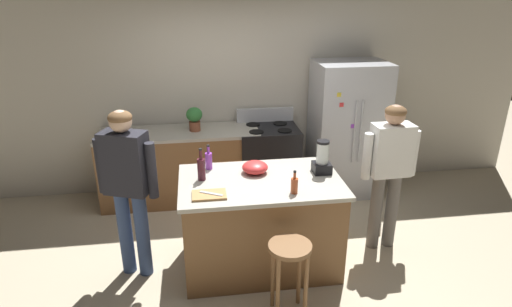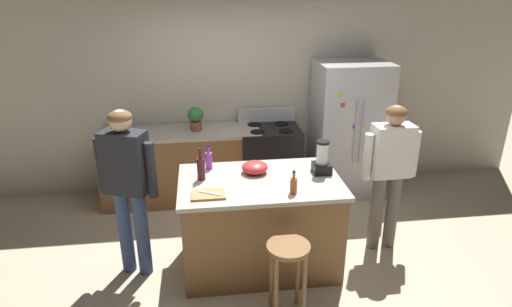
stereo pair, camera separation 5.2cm
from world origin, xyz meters
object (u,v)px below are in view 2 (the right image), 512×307
refrigerator (348,130)px  stove_range (269,161)px  kitchen_island (260,223)px  bottle_cooking_sauce (294,185)px  bar_stool (288,262)px  person_by_sink_right (390,165)px  mixing_bowl (255,167)px  blender_appliance (322,160)px  bottle_soda (209,160)px  bottle_wine (201,168)px  person_by_island_left (127,179)px  cutting_board (208,195)px  chef_knife (210,193)px  potted_plant (196,117)px

refrigerator → stove_range: size_ratio=1.57×
kitchen_island → bottle_cooking_sauce: 0.68m
kitchen_island → bar_stool: bearing=-80.2°
person_by_sink_right → mixing_bowl: (-1.38, 0.03, 0.04)m
blender_appliance → bottle_soda: bearing=167.3°
person_by_sink_right → bottle_soda: (-1.82, 0.19, 0.08)m
stove_range → bottle_wine: (-0.89, -1.44, 0.58)m
kitchen_island → person_by_sink_right: 1.44m
person_by_island_left → cutting_board: person_by_island_left is taller
person_by_sink_right → bottle_wine: person_by_sink_right is taller
bottle_wine → person_by_sink_right: bearing=1.7°
bar_stool → blender_appliance: blender_appliance is taller
bottle_wine → chef_knife: (0.07, -0.35, -0.09)m
person_by_island_left → bar_stool: 1.63m
bar_stool → mixing_bowl: bearing=99.7°
potted_plant → bottle_wine: bearing=-88.2°
mixing_bowl → cutting_board: mixing_bowl is taller
bottle_wine → bottle_soda: size_ratio=1.23×
person_by_sink_right → blender_appliance: size_ratio=4.78×
kitchen_island → stove_range: size_ratio=1.37×
person_by_sink_right → bottle_soda: 1.83m
bottle_soda → cutting_board: bearing=-92.3°
refrigerator → bar_stool: bearing=-119.1°
bar_stool → bottle_wine: 1.19m
kitchen_island → cutting_board: (-0.50, -0.26, 0.48)m
blender_appliance → chef_knife: size_ratio=1.51×
kitchen_island → cutting_board: 0.74m
cutting_board → potted_plant: bearing=93.1°
person_by_island_left → person_by_sink_right: (2.57, 0.10, -0.05)m
mixing_bowl → potted_plant: bearing=112.3°
kitchen_island → cutting_board: cutting_board is taller
kitchen_island → cutting_board: bearing=-152.2°
potted_plant → bottle_soda: (0.12, -1.22, -0.08)m
potted_plant → blender_appliance: (1.21, -1.47, -0.03)m
blender_appliance → refrigerator: bearing=61.7°
stove_range → bar_stool: 2.28m
bottle_soda → refrigerator: bearing=32.3°
kitchen_island → blender_appliance: size_ratio=4.64×
person_by_sink_right → chef_knife: (-1.82, -0.40, 0.01)m
kitchen_island → bar_stool: kitchen_island is taller
person_by_sink_right → cutting_board: size_ratio=5.29×
blender_appliance → bottle_soda: blender_appliance is taller
mixing_bowl → bottle_wine: bearing=-170.6°
cutting_board → person_by_sink_right: bearing=12.3°
chef_knife → person_by_sink_right: bearing=41.3°
bottle_cooking_sauce → bottle_soda: bottle_soda is taller
bottle_wine → cutting_board: bottle_wine is taller
person_by_sink_right → bottle_wine: size_ratio=5.02×
blender_appliance → bottle_cooking_sauce: blender_appliance is taller
potted_plant → bottle_wine: size_ratio=0.95×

